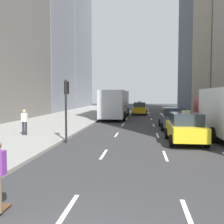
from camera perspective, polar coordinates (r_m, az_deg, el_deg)
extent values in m
cube|color=gray|center=(32.10, -8.89, -1.09)|extent=(8.00, 66.00, 0.15)
cube|color=white|center=(6.67, -9.85, -20.50)|extent=(0.12, 2.00, 0.01)
cube|color=white|center=(12.26, -1.80, -9.15)|extent=(0.12, 2.00, 0.01)
cube|color=white|center=(18.12, 0.97, -4.95)|extent=(0.12, 2.00, 0.01)
cube|color=white|center=(24.05, 2.37, -2.81)|extent=(0.12, 2.00, 0.01)
cube|color=white|center=(30.00, 3.22, -1.52)|extent=(0.12, 2.00, 0.01)
cube|color=white|center=(35.97, 3.78, -0.65)|extent=(0.12, 2.00, 0.01)
cube|color=white|center=(41.95, 4.18, -0.03)|extent=(0.12, 2.00, 0.01)
cube|color=white|center=(47.94, 4.48, 0.43)|extent=(0.12, 2.00, 0.01)
cube|color=white|center=(53.93, 4.72, 0.80)|extent=(0.12, 2.00, 0.01)
cube|color=white|center=(6.52, 16.36, -21.18)|extent=(0.12, 2.00, 0.01)
cube|color=white|center=(12.18, 11.52, -9.31)|extent=(0.12, 2.00, 0.01)
cube|color=white|center=(18.07, 9.88, -5.03)|extent=(0.12, 2.00, 0.01)
cube|color=white|center=(24.01, 9.06, -2.86)|extent=(0.12, 2.00, 0.01)
cube|color=white|center=(29.97, 8.57, -1.56)|extent=(0.12, 2.00, 0.01)
cube|color=white|center=(35.95, 8.24, -0.68)|extent=(0.12, 2.00, 0.01)
cube|color=white|center=(41.93, 8.01, -0.06)|extent=(0.12, 2.00, 0.01)
cube|color=white|center=(47.92, 7.83, 0.41)|extent=(0.12, 2.00, 0.01)
cube|color=white|center=(53.91, 7.69, 0.77)|extent=(0.12, 2.00, 0.01)
cube|color=white|center=(18.44, 18.63, -5.00)|extent=(0.12, 2.00, 0.01)
cube|color=white|center=(24.29, 15.68, -2.88)|extent=(0.12, 2.00, 0.01)
cube|color=white|center=(30.20, 13.89, -1.58)|extent=(0.12, 2.00, 0.01)
cube|color=white|center=(36.14, 12.68, -0.71)|extent=(0.12, 2.00, 0.01)
cube|color=white|center=(42.09, 11.82, -0.09)|extent=(0.12, 2.00, 0.01)
cube|color=white|center=(48.06, 11.17, 0.38)|extent=(0.12, 2.00, 0.01)
cube|color=white|center=(54.03, 10.66, 0.75)|extent=(0.12, 2.00, 0.01)
cube|color=gray|center=(46.95, -14.13, 21.68)|extent=(6.00, 12.76, 34.61)
cube|color=gray|center=(60.01, -8.87, 14.96)|extent=(6.00, 15.96, 28.98)
cube|color=#4C515B|center=(52.19, 18.97, 19.28)|extent=(6.00, 15.60, 33.84)
cube|color=yellow|center=(36.79, 6.03, 0.53)|extent=(1.80, 4.40, 0.76)
cube|color=#28333D|center=(36.49, 6.03, 1.61)|extent=(1.58, 2.29, 0.64)
cube|color=#F2E599|center=(36.48, 6.04, 2.22)|extent=(0.44, 0.20, 0.14)
cylinder|color=black|center=(38.19, 4.70, 0.09)|extent=(0.22, 0.66, 0.66)
cylinder|color=black|center=(38.18, 7.40, 0.07)|extent=(0.22, 0.66, 0.66)
cylinder|color=black|center=(35.47, 4.55, -0.19)|extent=(0.22, 0.66, 0.66)
cylinder|color=black|center=(35.45, 7.46, -0.21)|extent=(0.22, 0.66, 0.66)
cube|color=yellow|center=(15.60, 15.60, -3.88)|extent=(1.80, 4.40, 0.76)
cube|color=#28333D|center=(15.27, 15.80, -1.41)|extent=(1.58, 2.29, 0.64)
cube|color=#F2E599|center=(15.24, 15.83, 0.05)|extent=(0.44, 0.20, 0.14)
cylinder|color=black|center=(16.88, 11.83, -4.56)|extent=(0.22, 0.66, 0.66)
cylinder|color=black|center=(17.14, 17.85, -4.53)|extent=(0.22, 0.66, 0.66)
cylinder|color=black|center=(14.20, 12.83, -6.13)|extent=(0.22, 0.66, 0.66)
cylinder|color=black|center=(14.51, 19.96, -6.06)|extent=(0.22, 0.66, 0.66)
cube|color=#565B66|center=(21.76, 13.03, -1.70)|extent=(1.80, 4.75, 0.78)
cube|color=#28333D|center=(21.42, 13.14, 0.11)|extent=(1.58, 2.47, 0.64)
cylinder|color=black|center=(23.17, 10.39, -2.31)|extent=(0.22, 0.66, 0.66)
cylinder|color=black|center=(23.36, 14.81, -2.32)|extent=(0.22, 0.66, 0.66)
cylinder|color=black|center=(20.26, 10.95, -3.18)|extent=(0.22, 0.66, 0.66)
cylinder|color=black|center=(20.47, 15.98, -3.18)|extent=(0.22, 0.66, 0.66)
cube|color=#B7BCC1|center=(31.25, 0.80, 1.99)|extent=(2.50, 11.60, 2.90)
cube|color=#28333D|center=(36.97, 1.70, 2.80)|extent=(2.30, 0.12, 1.40)
cube|color=#28333D|center=(31.39, -1.40, 2.64)|extent=(0.08, 9.86, 1.10)
cube|color=yellow|center=(36.97, 1.70, 4.20)|extent=(1.50, 0.10, 0.36)
cylinder|color=black|center=(35.03, -0.64, 0.05)|extent=(0.30, 1.00, 1.00)
cylinder|color=black|center=(34.80, 3.44, 0.02)|extent=(0.30, 1.00, 1.00)
cylinder|color=black|center=(28.32, -2.37, -0.82)|extent=(0.30, 1.00, 1.00)
cylinder|color=black|center=(28.04, 2.68, -0.87)|extent=(0.30, 1.00, 1.00)
cube|color=maroon|center=(21.56, 20.67, 0.19)|extent=(2.10, 2.40, 2.10)
cube|color=#28333D|center=(22.66, 19.98, 1.12)|extent=(1.90, 0.10, 0.90)
cylinder|color=black|center=(21.41, 17.88, -2.60)|extent=(0.28, 0.90, 0.90)
cylinder|color=black|center=(21.92, 23.27, -2.58)|extent=(0.28, 0.90, 0.90)
cylinder|color=black|center=(16.17, 21.28, -4.67)|extent=(0.28, 0.90, 0.90)
cylinder|color=black|center=(7.23, -22.32, -18.58)|extent=(0.18, 0.05, 0.05)
cylinder|color=#23232D|center=(17.96, -18.74, -3.38)|extent=(0.14, 0.14, 0.86)
cylinder|color=#23232D|center=(17.88, -18.22, -3.40)|extent=(0.14, 0.14, 0.86)
cube|color=silver|center=(17.85, -18.53, -1.13)|extent=(0.36, 0.22, 0.56)
sphere|color=tan|center=(17.82, -18.56, 0.16)|extent=(0.22, 0.22, 0.22)
cylinder|color=black|center=(15.07, -10.00, 0.10)|extent=(0.12, 0.12, 3.60)
cube|color=black|center=(15.22, -9.87, 5.22)|extent=(0.24, 0.20, 0.72)
sphere|color=red|center=(15.33, -9.76, 6.07)|extent=(0.14, 0.14, 0.14)
sphere|color=#4C3F14|center=(15.33, -9.75, 5.21)|extent=(0.14, 0.14, 0.14)
sphere|color=#198C2D|center=(15.32, -9.74, 4.35)|extent=(0.14, 0.14, 0.14)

